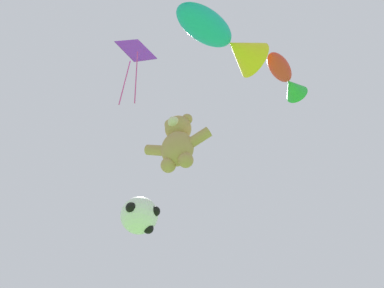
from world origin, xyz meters
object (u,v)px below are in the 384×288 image
object	(u,v)px
fish_kite_teal	(224,39)
diamond_kite	(135,55)
soccer_ball_kite	(140,215)
fish_kite_crimson	(286,78)
teddy_bear_kite	(178,142)

from	to	relation	value
fish_kite_teal	diamond_kite	world-z (taller)	diamond_kite
soccer_ball_kite	fish_kite_teal	world-z (taller)	fish_kite_teal
fish_kite_crimson	fish_kite_teal	size ratio (longest dim) A/B	0.66
fish_kite_crimson	diamond_kite	distance (m)	4.39
fish_kite_crimson	fish_kite_teal	distance (m)	2.12
fish_kite_crimson	fish_kite_teal	world-z (taller)	fish_kite_teal
soccer_ball_kite	fish_kite_teal	xyz separation A→B (m)	(2.36, -0.89, 4.05)
teddy_bear_kite	diamond_kite	world-z (taller)	diamond_kite
fish_kite_crimson	diamond_kite	world-z (taller)	diamond_kite
fish_kite_teal	diamond_kite	size ratio (longest dim) A/B	0.78
teddy_bear_kite	soccer_ball_kite	xyz separation A→B (m)	(-0.87, 0.17, -1.67)
soccer_ball_kite	diamond_kite	distance (m)	5.56
teddy_bear_kite	soccer_ball_kite	world-z (taller)	teddy_bear_kite
teddy_bear_kite	fish_kite_teal	distance (m)	2.90
teddy_bear_kite	soccer_ball_kite	bearing A→B (deg)	169.18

